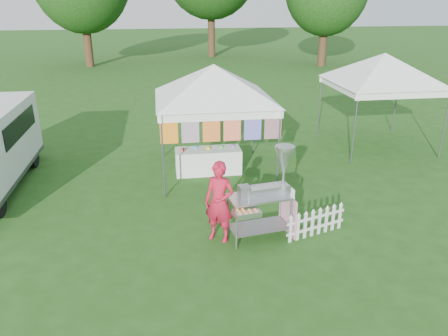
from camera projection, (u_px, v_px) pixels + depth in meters
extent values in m
plane|color=#214A15|center=(237.00, 235.00, 9.08)|extent=(120.00, 120.00, 0.00)
cylinder|color=#59595E|center=(163.00, 157.00, 10.40)|extent=(0.04, 0.04, 2.10)
cylinder|color=#59595E|center=(278.00, 151.00, 10.80)|extent=(0.04, 0.04, 2.10)
cylinder|color=#59595E|center=(161.00, 125.00, 13.01)|extent=(0.04, 0.04, 2.10)
cylinder|color=#59595E|center=(254.00, 121.00, 13.41)|extent=(0.04, 0.04, 2.10)
cube|color=white|center=(222.00, 116.00, 10.25)|extent=(3.00, 0.03, 0.22)
cube|color=white|center=(208.00, 91.00, 12.86)|extent=(3.00, 0.03, 0.22)
pyramid|color=white|center=(214.00, 64.00, 11.19)|extent=(4.24, 4.24, 0.90)
cylinder|color=#59595E|center=(222.00, 113.00, 10.22)|extent=(3.00, 0.03, 0.03)
cube|color=#ED4A1A|center=(169.00, 129.00, 10.18)|extent=(0.42, 0.01, 0.70)
cube|color=#31B0BA|center=(190.00, 129.00, 10.25)|extent=(0.42, 0.01, 0.70)
cube|color=red|center=(211.00, 128.00, 10.32)|extent=(0.42, 0.01, 0.70)
cube|color=#DE1B65|center=(232.00, 127.00, 10.39)|extent=(0.42, 0.01, 0.70)
cube|color=purple|center=(253.00, 126.00, 10.46)|extent=(0.42, 0.01, 0.70)
cube|color=orange|center=(273.00, 125.00, 10.53)|extent=(0.42, 0.01, 0.70)
cylinder|color=#59595E|center=(354.00, 129.00, 12.55)|extent=(0.04, 0.04, 2.10)
cylinder|color=#59595E|center=(445.00, 125.00, 12.95)|extent=(0.04, 0.04, 2.10)
cylinder|color=#59595E|center=(320.00, 106.00, 15.16)|extent=(0.04, 0.04, 2.10)
cylinder|color=#59595E|center=(396.00, 103.00, 15.56)|extent=(0.04, 0.04, 2.10)
cube|color=white|center=(405.00, 95.00, 12.40)|extent=(3.00, 0.03, 0.22)
cube|color=white|center=(361.00, 78.00, 15.01)|extent=(3.00, 0.03, 0.22)
pyramid|color=white|center=(386.00, 53.00, 13.33)|extent=(4.24, 4.24, 0.90)
cylinder|color=#59595E|center=(406.00, 92.00, 12.37)|extent=(3.00, 0.03, 0.03)
cylinder|color=#3D2516|center=(87.00, 37.00, 29.55)|extent=(0.56, 0.56, 3.96)
cylinder|color=#3D2516|center=(211.00, 25.00, 34.32)|extent=(0.56, 0.56, 4.84)
cylinder|color=#3D2516|center=(323.00, 40.00, 30.04)|extent=(0.56, 0.56, 3.52)
cylinder|color=gray|center=(237.00, 228.00, 8.42)|extent=(0.05, 0.05, 0.93)
cylinder|color=gray|center=(290.00, 219.00, 8.74)|extent=(0.05, 0.05, 0.93)
cylinder|color=gray|center=(228.00, 216.00, 8.88)|extent=(0.05, 0.05, 0.93)
cylinder|color=gray|center=(280.00, 208.00, 9.20)|extent=(0.05, 0.05, 0.93)
cube|color=gray|center=(259.00, 227.00, 8.89)|extent=(1.26, 0.77, 0.02)
cube|color=#B7B7BC|center=(260.00, 197.00, 8.64)|extent=(1.33, 0.81, 0.04)
cube|color=#B7B7BC|center=(268.00, 190.00, 8.70)|extent=(0.91, 0.39, 0.16)
cube|color=gray|center=(244.00, 191.00, 8.55)|extent=(0.24, 0.26, 0.23)
cylinder|color=gray|center=(284.00, 171.00, 8.66)|extent=(0.06, 0.06, 0.93)
cone|color=#B7B7BC|center=(284.00, 159.00, 8.56)|extent=(0.43, 0.43, 0.42)
cylinder|color=#B7B7BC|center=(285.00, 148.00, 8.48)|extent=(0.45, 0.45, 0.06)
cube|color=#B7B7BC|center=(247.00, 213.00, 8.21)|extent=(0.54, 0.38, 0.10)
cube|color=#CF8BA1|center=(288.00, 213.00, 8.99)|extent=(0.14, 0.77, 0.84)
cube|color=white|center=(293.00, 193.00, 8.50)|extent=(0.04, 0.15, 0.19)
imported|color=#B1152D|center=(219.00, 202.00, 8.63)|extent=(0.73, 0.66, 1.68)
cube|color=silver|center=(4.00, 137.00, 12.78)|extent=(1.84, 0.68, 0.87)
cube|color=black|center=(20.00, 126.00, 11.27)|extent=(0.03, 2.66, 0.53)
cube|color=black|center=(3.00, 110.00, 12.84)|extent=(1.64, 0.03, 0.53)
cylinder|color=black|center=(32.00, 156.00, 12.58)|extent=(0.21, 0.66, 0.66)
cube|color=silver|center=(291.00, 230.00, 8.72)|extent=(0.07, 0.04, 0.56)
cube|color=silver|center=(298.00, 228.00, 8.79)|extent=(0.07, 0.04, 0.56)
cube|color=silver|center=(305.00, 226.00, 8.87)|extent=(0.07, 0.04, 0.56)
cube|color=silver|center=(312.00, 224.00, 8.94)|extent=(0.07, 0.04, 0.56)
cube|color=silver|center=(319.00, 222.00, 9.02)|extent=(0.07, 0.04, 0.56)
cube|color=silver|center=(326.00, 220.00, 9.09)|extent=(0.07, 0.04, 0.56)
cube|color=silver|center=(333.00, 218.00, 9.17)|extent=(0.07, 0.04, 0.56)
cube|color=silver|center=(340.00, 217.00, 9.24)|extent=(0.07, 0.04, 0.56)
cube|color=silver|center=(315.00, 227.00, 9.02)|extent=(1.38, 0.47, 0.05)
cube|color=silver|center=(316.00, 217.00, 8.93)|extent=(1.38, 0.47, 0.05)
cube|color=white|center=(208.00, 161.00, 12.16)|extent=(1.80, 0.70, 0.69)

